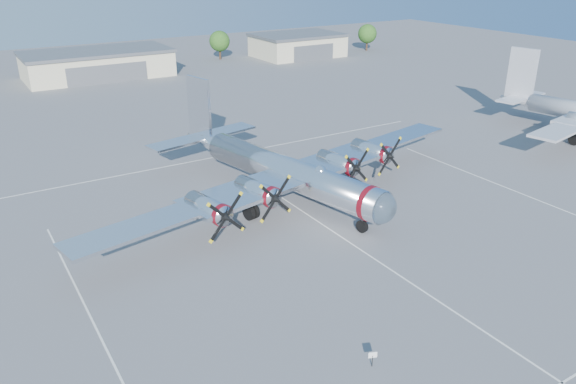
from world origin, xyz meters
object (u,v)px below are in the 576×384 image
hangar_east (298,45)px  info_placard (373,356)px  hangar_center (98,64)px  tree_east (220,41)px  main_bomber_b29 (280,197)px  tree_far_east (367,34)px

hangar_east → info_placard: 112.28m
hangar_center → tree_east: bearing=11.4°
hangar_center → tree_east: tree_east is taller
hangar_east → main_bomber_b29: bearing=-123.8°
tree_far_east → tree_east: bearing=168.1°
tree_far_east → info_placard: size_ratio=6.29×
main_bomber_b29 → info_placard: bearing=-120.3°
hangar_center → tree_east: (30.00, 6.04, 1.51)m
tree_east → main_bomber_b29: 83.47m
hangar_center → main_bomber_b29: 71.77m
hangar_center → tree_east: size_ratio=4.31×
hangar_east → tree_east: tree_east is taller
hangar_center → hangar_east: size_ratio=1.39×
tree_far_east → main_bomber_b29: tree_far_east is taller
tree_far_east → hangar_east: bearing=174.4°
tree_far_east → hangar_center: bearing=178.3°
tree_far_east → info_placard: (-76.59, -94.99, -3.48)m
hangar_east → tree_east: bearing=161.5°
hangar_east → tree_far_east: (20.00, -1.96, 1.51)m
tree_east → tree_far_east: size_ratio=1.00×
hangar_center → hangar_east: (48.00, 0.00, 0.00)m
info_placard → hangar_center: bearing=106.8°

